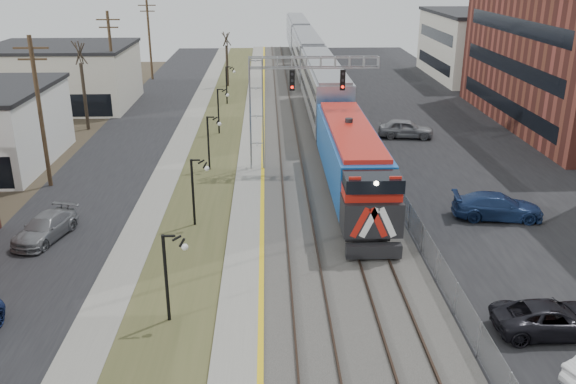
{
  "coord_description": "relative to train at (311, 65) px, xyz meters",
  "views": [
    {
      "loc": [
        0.24,
        -14.37,
        14.25
      ],
      "look_at": [
        1.33,
        16.38,
        2.6
      ],
      "focal_mm": 38.0,
      "sensor_mm": 36.0,
      "label": 1
    }
  ],
  "objects": [
    {
      "name": "ballast_bed",
      "position": [
        -1.5,
        -22.35,
        -2.82
      ],
      "size": [
        8.0,
        120.0,
        0.2
      ],
      "primitive_type": "cube",
      "color": "#595651",
      "rests_on": "ground"
    },
    {
      "name": "utility_poles",
      "position": [
        -20.0,
        -32.35,
        2.08
      ],
      "size": [
        0.28,
        80.28,
        10.0
      ],
      "color": "#4C3823",
      "rests_on": "ground"
    },
    {
      "name": "grass_median",
      "position": [
        -9.5,
        -22.35,
        -2.89
      ],
      "size": [
        4.0,
        120.0,
        0.06
      ],
      "primitive_type": "cube",
      "color": "#434625",
      "rests_on": "ground"
    },
    {
      "name": "platform",
      "position": [
        -6.5,
        -22.35,
        -2.8
      ],
      "size": [
        2.0,
        120.0,
        0.24
      ],
      "primitive_type": "cube",
      "color": "gray",
      "rests_on": "ground"
    },
    {
      "name": "street_west",
      "position": [
        -17.0,
        -22.35,
        -2.9
      ],
      "size": [
        7.0,
        120.0,
        0.04
      ],
      "primitive_type": "cube",
      "color": "black",
      "rests_on": "ground"
    },
    {
      "name": "car_street_b",
      "position": [
        -17.42,
        -40.97,
        -2.26
      ],
      "size": [
        2.95,
        4.89,
        1.33
      ],
      "primitive_type": "imported",
      "rotation": [
        0.0,
        0.0,
        -0.25
      ],
      "color": "slate",
      "rests_on": "ground"
    },
    {
      "name": "fence",
      "position": [
        2.7,
        -22.35,
        -2.12
      ],
      "size": [
        0.04,
        120.0,
        1.6
      ],
      "primitive_type": "cube",
      "color": "gray",
      "rests_on": "ground"
    },
    {
      "name": "car_lot_c",
      "position": [
        6.2,
        -50.83,
        -2.26
      ],
      "size": [
        4.76,
        2.2,
        1.32
      ],
      "primitive_type": "imported",
      "rotation": [
        0.0,
        0.0,
        1.57
      ],
      "color": "black",
      "rests_on": "ground"
    },
    {
      "name": "train",
      "position": [
        0.0,
        0.0,
        0.0
      ],
      "size": [
        3.0,
        85.85,
        5.33
      ],
      "color": "#144FA2",
      "rests_on": "ground"
    },
    {
      "name": "car_lot_e",
      "position": [
        6.65,
        -21.23,
        -2.12
      ],
      "size": [
        4.93,
        2.58,
        1.6
      ],
      "primitive_type": "imported",
      "rotation": [
        0.0,
        0.0,
        1.42
      ],
      "color": "gray",
      "rests_on": "ground"
    },
    {
      "name": "car_lot_d",
      "position": [
        8.24,
        -38.99,
        -2.17
      ],
      "size": [
        5.43,
        2.78,
        1.51
      ],
      "primitive_type": "imported",
      "rotation": [
        0.0,
        0.0,
        1.44
      ],
      "color": "navy",
      "rests_on": "ground"
    },
    {
      "name": "signal_gantry",
      "position": [
        -4.28,
        -29.36,
        2.67
      ],
      "size": [
        9.0,
        1.07,
        8.15
      ],
      "color": "gray",
      "rests_on": "ground"
    },
    {
      "name": "sidewalk",
      "position": [
        -12.5,
        -22.35,
        -2.88
      ],
      "size": [
        2.0,
        120.0,
        0.08
      ],
      "primitive_type": "cube",
      "color": "gray",
      "rests_on": "ground"
    },
    {
      "name": "lampposts",
      "position": [
        -9.5,
        -39.06,
        -0.92
      ],
      "size": [
        0.14,
        62.14,
        4.0
      ],
      "color": "black",
      "rests_on": "ground"
    },
    {
      "name": "platform_edge",
      "position": [
        -5.62,
        -22.35,
        -2.67
      ],
      "size": [
        0.24,
        120.0,
        0.01
      ],
      "primitive_type": "cube",
      "color": "gold",
      "rests_on": "platform"
    },
    {
      "name": "bare_trees",
      "position": [
        -18.16,
        -18.44,
        -0.22
      ],
      "size": [
        12.3,
        42.3,
        5.95
      ],
      "color": "#382D23",
      "rests_on": "ground"
    },
    {
      "name": "track_near",
      "position": [
        -3.5,
        -22.35,
        -2.64
      ],
      "size": [
        1.58,
        120.0,
        0.15
      ],
      "color": "#2D2119",
      "rests_on": "ballast_bed"
    },
    {
      "name": "parking_lot",
      "position": [
        10.5,
        -22.35,
        -2.9
      ],
      "size": [
        16.0,
        120.0,
        0.04
      ],
      "primitive_type": "cube",
      "color": "black",
      "rests_on": "ground"
    },
    {
      "name": "track_far",
      "position": [
        -0.0,
        -22.35,
        -2.64
      ],
      "size": [
        1.58,
        120.0,
        0.15
      ],
      "color": "#2D2119",
      "rests_on": "ballast_bed"
    }
  ]
}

